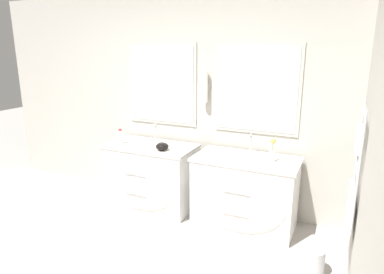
% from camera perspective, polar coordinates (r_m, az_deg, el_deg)
% --- Properties ---
extents(wall_back, '(5.65, 0.15, 2.60)m').
position_cam_1_polar(wall_back, '(4.26, -1.36, 6.09)').
color(wall_back, '#B2ADA3').
rests_on(wall_back, ground_plane).
extents(wall_right, '(0.13, 4.17, 2.60)m').
position_cam_1_polar(wall_right, '(2.69, 27.87, -1.27)').
color(wall_right, '#B2ADA3').
rests_on(wall_right, ground_plane).
extents(vanity_left, '(1.12, 0.65, 0.80)m').
position_cam_1_polar(vanity_left, '(4.29, -7.20, -6.50)').
color(vanity_left, white).
rests_on(vanity_left, ground_plane).
extents(vanity_right, '(1.12, 0.65, 0.80)m').
position_cam_1_polar(vanity_right, '(3.84, 8.65, -9.24)').
color(vanity_right, white).
rests_on(vanity_right, ground_plane).
extents(faucet_left, '(0.17, 0.14, 0.23)m').
position_cam_1_polar(faucet_left, '(4.28, -6.18, 0.66)').
color(faucet_left, silver).
rests_on(faucet_left, vanity_left).
extents(faucet_right, '(0.17, 0.14, 0.23)m').
position_cam_1_polar(faucet_right, '(3.82, 9.69, -1.21)').
color(faucet_right, silver).
rests_on(faucet_right, vanity_right).
extents(toiletry_bottle, '(0.06, 0.06, 0.19)m').
position_cam_1_polar(toiletry_bottle, '(4.29, -11.84, 0.04)').
color(toiletry_bottle, silver).
rests_on(toiletry_bottle, vanity_left).
extents(amenity_bowl, '(0.15, 0.15, 0.09)m').
position_cam_1_polar(amenity_bowl, '(3.96, -4.99, -1.58)').
color(amenity_bowl, black).
rests_on(amenity_bowl, vanity_left).
extents(flower_vase, '(0.06, 0.06, 0.25)m').
position_cam_1_polar(flower_vase, '(3.64, 13.28, -2.45)').
color(flower_vase, silver).
rests_on(flower_vase, vanity_right).
extents(waste_bin, '(0.23, 0.23, 0.26)m').
position_cam_1_polar(waste_bin, '(3.36, 19.26, -18.89)').
color(waste_bin, '#B7B7BC').
rests_on(waste_bin, ground_plane).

